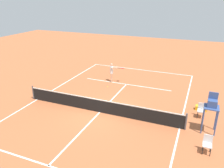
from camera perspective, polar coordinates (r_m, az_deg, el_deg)
name	(u,v)px	position (r m, az deg, el deg)	size (l,w,h in m)	color
ground_plane	(100,112)	(15.41, -3.13, -7.15)	(60.00, 60.00, 0.00)	#B76038
court_lines	(100,112)	(15.41, -3.13, -7.14)	(10.63, 20.39, 0.01)	white
tennis_net	(100,106)	(15.18, -3.17, -5.51)	(11.23, 0.10, 1.07)	#4C4C51
player_serving	(112,71)	(20.32, 0.02, 3.33)	(1.33, 0.52, 1.74)	#D8A884
tennis_ball	(108,86)	(19.49, -1.08, -0.63)	(0.07, 0.07, 0.07)	#CCE033
umpire_chair	(212,107)	(13.79, 23.93, -5.25)	(0.80, 0.80, 2.41)	#38518C
courtside_chair_near	(207,143)	(12.50, 23.02, -13.68)	(0.44, 0.46, 0.95)	#262626
courtside_chair_mid	(201,110)	(15.66, 21.66, -6.07)	(0.44, 0.46, 0.95)	#262626
equipment_bag	(201,108)	(16.77, 21.64, -5.68)	(0.76, 0.32, 0.30)	yellow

